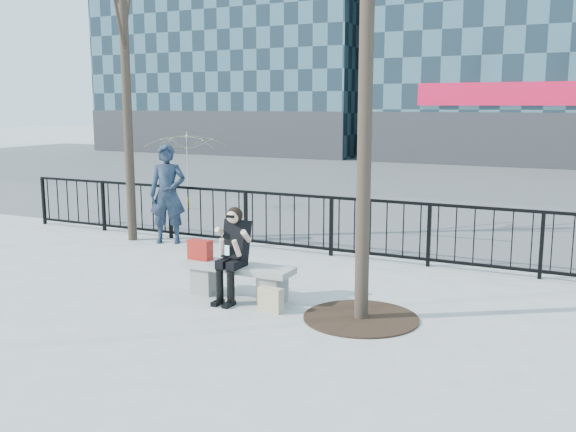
% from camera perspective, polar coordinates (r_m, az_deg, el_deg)
% --- Properties ---
extents(ground, '(120.00, 120.00, 0.00)m').
position_cam_1_polar(ground, '(9.34, -4.41, -7.23)').
color(ground, gray).
rests_on(ground, ground).
extents(street_surface, '(60.00, 23.00, 0.01)m').
position_cam_1_polar(street_surface, '(23.29, 14.71, 2.80)').
color(street_surface, '#474747').
rests_on(street_surface, ground).
extents(railing, '(14.00, 0.06, 1.10)m').
position_cam_1_polar(railing, '(11.82, 2.97, -0.82)').
color(railing, black).
rests_on(railing, ground).
extents(tree_grate, '(1.50, 1.50, 0.02)m').
position_cam_1_polar(tree_grate, '(8.48, 6.50, -8.98)').
color(tree_grate, black).
rests_on(tree_grate, ground).
extents(bench_main, '(1.65, 0.46, 0.49)m').
position_cam_1_polar(bench_main, '(9.26, -4.43, -5.45)').
color(bench_main, gray).
rests_on(bench_main, ground).
extents(seated_woman, '(0.50, 0.64, 1.34)m').
position_cam_1_polar(seated_woman, '(9.04, -4.98, -3.43)').
color(seated_woman, black).
rests_on(seated_woman, ground).
extents(handbag, '(0.36, 0.18, 0.29)m').
position_cam_1_polar(handbag, '(9.54, -7.82, -2.98)').
color(handbag, '#A81B14').
rests_on(handbag, bench_main).
extents(shopping_bag, '(0.36, 0.18, 0.33)m').
position_cam_1_polar(shopping_bag, '(8.67, -1.55, -7.43)').
color(shopping_bag, beige).
rests_on(shopping_bag, ground).
extents(standing_man, '(0.86, 0.73, 1.98)m').
position_cam_1_polar(standing_man, '(12.97, -10.65, 1.93)').
color(standing_man, black).
rests_on(standing_man, ground).
extents(vendor_umbrella, '(2.44, 2.48, 2.06)m').
position_cam_1_polar(vendor_umbrella, '(17.08, -9.01, 3.99)').
color(vendor_umbrella, yellow).
rests_on(vendor_umbrella, ground).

